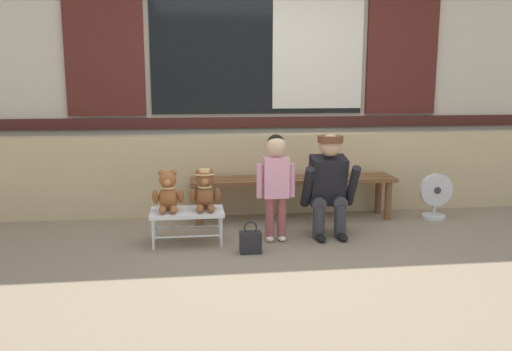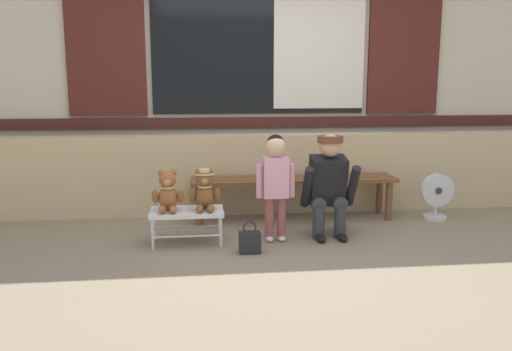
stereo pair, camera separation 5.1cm
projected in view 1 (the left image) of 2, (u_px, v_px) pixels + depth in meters
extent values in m
plane|color=#84725B|center=(287.00, 253.00, 4.37)|extent=(60.00, 60.00, 0.00)
cube|color=tan|center=(263.00, 173.00, 5.69)|extent=(7.86, 0.25, 0.85)
cube|color=beige|center=(257.00, 53.00, 5.96)|extent=(8.02, 0.20, 3.46)
cube|color=#471E19|center=(259.00, 122.00, 5.99)|extent=(7.38, 0.04, 0.12)
cube|color=black|center=(259.00, 51.00, 5.85)|extent=(2.40, 0.03, 1.40)
cube|color=silver|center=(318.00, 51.00, 5.92)|extent=(1.04, 0.02, 1.29)
cube|color=#4C1E19|center=(104.00, 50.00, 5.63)|extent=(0.84, 0.05, 1.43)
cube|color=#4C1E19|center=(402.00, 52.00, 6.05)|extent=(0.84, 0.05, 1.43)
cube|color=brown|center=(296.00, 182.00, 5.22)|extent=(2.10, 0.11, 0.04)
cube|color=brown|center=(293.00, 179.00, 5.36)|extent=(2.10, 0.11, 0.04)
cube|color=brown|center=(291.00, 177.00, 5.50)|extent=(2.10, 0.11, 0.04)
cylinder|color=brown|center=(199.00, 206.00, 5.14)|extent=(0.07, 0.07, 0.40)
cylinder|color=brown|center=(199.00, 200.00, 5.42)|extent=(0.07, 0.07, 0.40)
cylinder|color=brown|center=(388.00, 201.00, 5.39)|extent=(0.07, 0.07, 0.40)
cylinder|color=brown|center=(378.00, 195.00, 5.66)|extent=(0.07, 0.07, 0.40)
cube|color=silver|center=(187.00, 212.00, 4.58)|extent=(0.64, 0.36, 0.04)
cylinder|color=silver|center=(153.00, 235.00, 4.43)|extent=(0.02, 0.02, 0.26)
cylinder|color=silver|center=(155.00, 225.00, 4.72)|extent=(0.02, 0.02, 0.26)
cylinder|color=silver|center=(221.00, 232.00, 4.50)|extent=(0.02, 0.02, 0.26)
cylinder|color=silver|center=(219.00, 223.00, 4.79)|extent=(0.02, 0.02, 0.26)
cylinder|color=silver|center=(188.00, 237.00, 4.47)|extent=(0.58, 0.02, 0.02)
cylinder|color=silver|center=(188.00, 227.00, 4.76)|extent=(0.58, 0.02, 0.02)
ellipsoid|color=#93562D|center=(168.00, 198.00, 4.56)|extent=(0.17, 0.14, 0.22)
sphere|color=#93562D|center=(168.00, 180.00, 4.52)|extent=(0.15, 0.15, 0.15)
sphere|color=#C87B48|center=(167.00, 182.00, 4.47)|extent=(0.06, 0.06, 0.06)
sphere|color=#93562D|center=(161.00, 173.00, 4.51)|extent=(0.06, 0.06, 0.06)
ellipsoid|color=#93562D|center=(155.00, 197.00, 4.51)|extent=(0.06, 0.11, 0.16)
ellipsoid|color=#93562D|center=(163.00, 210.00, 4.46)|extent=(0.06, 0.15, 0.06)
sphere|color=#93562D|center=(174.00, 173.00, 4.53)|extent=(0.06, 0.06, 0.06)
ellipsoid|color=#93562D|center=(181.00, 196.00, 4.54)|extent=(0.06, 0.11, 0.16)
ellipsoid|color=#93562D|center=(174.00, 209.00, 4.47)|extent=(0.06, 0.15, 0.06)
torus|color=#D6B775|center=(168.00, 187.00, 4.54)|extent=(0.13, 0.13, 0.02)
ellipsoid|color=brown|center=(205.00, 197.00, 4.60)|extent=(0.17, 0.14, 0.22)
sphere|color=brown|center=(205.00, 179.00, 4.56)|extent=(0.15, 0.15, 0.15)
sphere|color=#AE6E42|center=(205.00, 181.00, 4.51)|extent=(0.06, 0.06, 0.06)
sphere|color=brown|center=(199.00, 172.00, 4.55)|extent=(0.06, 0.06, 0.06)
ellipsoid|color=brown|center=(192.00, 196.00, 4.55)|extent=(0.06, 0.11, 0.16)
ellipsoid|color=brown|center=(200.00, 209.00, 4.50)|extent=(0.06, 0.15, 0.06)
sphere|color=brown|center=(211.00, 172.00, 4.57)|extent=(0.06, 0.06, 0.06)
ellipsoid|color=brown|center=(218.00, 195.00, 4.58)|extent=(0.06, 0.11, 0.16)
ellipsoid|color=brown|center=(211.00, 208.00, 4.51)|extent=(0.06, 0.15, 0.06)
torus|color=#D6B775|center=(205.00, 187.00, 4.58)|extent=(0.13, 0.13, 0.02)
cylinder|color=#D6B775|center=(205.00, 174.00, 4.56)|extent=(0.17, 0.17, 0.01)
cylinder|color=#D6B775|center=(205.00, 171.00, 4.55)|extent=(0.10, 0.10, 0.04)
cylinder|color=#994C4C|center=(270.00, 217.00, 4.66)|extent=(0.08, 0.08, 0.36)
ellipsoid|color=silver|center=(270.00, 239.00, 4.68)|extent=(0.07, 0.12, 0.05)
cylinder|color=#994C4C|center=(282.00, 217.00, 4.68)|extent=(0.08, 0.08, 0.36)
ellipsoid|color=silver|center=(282.00, 238.00, 4.69)|extent=(0.07, 0.12, 0.05)
cube|color=pink|center=(276.00, 177.00, 4.61)|extent=(0.22, 0.15, 0.36)
cylinder|color=pink|center=(260.00, 181.00, 4.59)|extent=(0.06, 0.06, 0.30)
cylinder|color=pink|center=(292.00, 180.00, 4.63)|extent=(0.06, 0.06, 0.30)
sphere|color=#DBB28E|center=(276.00, 146.00, 4.56)|extent=(0.17, 0.17, 0.17)
sphere|color=black|center=(276.00, 143.00, 4.57)|extent=(0.16, 0.16, 0.16)
cylinder|color=#333338|center=(319.00, 222.00, 4.75)|extent=(0.11, 0.11, 0.30)
cylinder|color=#333338|center=(315.00, 201.00, 4.85)|extent=(0.13, 0.32, 0.13)
ellipsoid|color=black|center=(321.00, 238.00, 4.69)|extent=(0.09, 0.20, 0.06)
cylinder|color=#333338|center=(340.00, 222.00, 4.77)|extent=(0.11, 0.11, 0.30)
cylinder|color=#333338|center=(336.00, 200.00, 4.88)|extent=(0.13, 0.32, 0.13)
ellipsoid|color=black|center=(342.00, 237.00, 4.71)|extent=(0.09, 0.20, 0.06)
cube|color=black|center=(327.00, 180.00, 4.80)|extent=(0.32, 0.30, 0.47)
cylinder|color=black|center=(307.00, 187.00, 4.68)|extent=(0.08, 0.28, 0.40)
cylinder|color=black|center=(353.00, 186.00, 4.74)|extent=(0.08, 0.28, 0.40)
sphere|color=tan|center=(330.00, 145.00, 4.67)|extent=(0.20, 0.20, 0.20)
cylinder|color=brown|center=(330.00, 139.00, 4.66)|extent=(0.23, 0.23, 0.06)
cube|color=brown|center=(344.00, 192.00, 4.94)|extent=(0.10, 0.22, 0.16)
cube|color=#232328|center=(251.00, 242.00, 4.36)|extent=(0.18, 0.11, 0.18)
torus|color=#232328|center=(250.00, 228.00, 4.34)|extent=(0.11, 0.01, 0.11)
cylinder|color=silver|center=(433.00, 217.00, 5.46)|extent=(0.24, 0.24, 0.04)
cylinder|color=silver|center=(434.00, 210.00, 5.45)|extent=(0.04, 0.04, 0.10)
cylinder|color=silver|center=(436.00, 190.00, 5.39)|extent=(0.34, 0.06, 0.34)
cylinder|color=#333338|center=(436.00, 190.00, 5.39)|extent=(0.07, 0.08, 0.07)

